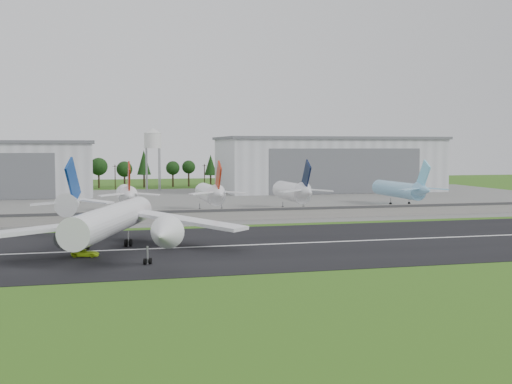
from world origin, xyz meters
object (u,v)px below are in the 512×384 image
object	(u,v)px
main_airliner	(113,226)
parked_jet_navy	(295,192)
parked_jet_red_b	(211,194)
parked_jet_skyblue	(402,189)
parked_jet_red_a	(127,195)
ground_vehicle	(85,253)

from	to	relation	value
main_airliner	parked_jet_navy	size ratio (longest dim) A/B	1.85
parked_jet_red_b	parked_jet_skyblue	size ratio (longest dim) A/B	0.84
main_airliner	parked_jet_red_a	world-z (taller)	main_airliner
ground_vehicle	parked_jet_red_b	distance (m)	82.08
parked_jet_red_a	parked_jet_skyblue	xyz separation A→B (m)	(92.96, 4.99, -0.09)
ground_vehicle	parked_jet_navy	xyz separation A→B (m)	(64.02, 73.09, 5.49)
main_airliner	parked_jet_navy	world-z (taller)	main_airliner
ground_vehicle	parked_jet_red_a	bearing A→B (deg)	5.30
ground_vehicle	parked_jet_red_b	size ratio (longest dim) A/B	0.16
parked_jet_red_a	parked_jet_navy	size ratio (longest dim) A/B	1.00
main_airliner	parked_jet_red_b	world-z (taller)	main_airliner
parked_jet_red_a	parked_jet_red_b	world-z (taller)	parked_jet_red_b
parked_jet_red_b	parked_jet_skyblue	xyz separation A→B (m)	(67.29, 4.99, -0.13)
parked_jet_navy	parked_jet_skyblue	bearing A→B (deg)	7.02
main_airliner	parked_jet_skyblue	xyz separation A→B (m)	(99.14, 71.96, 1.10)
parked_jet_red_b	parked_jet_red_a	bearing A→B (deg)	-179.98
ground_vehicle	parked_jet_skyblue	xyz separation A→B (m)	(104.31, 78.05, 5.19)
main_airliner	parked_jet_skyblue	size ratio (longest dim) A/B	1.55
main_airliner	parked_jet_skyblue	distance (m)	122.50
main_airliner	parked_jet_skyblue	bearing A→B (deg)	-126.11
parked_jet_red_a	parked_jet_skyblue	bearing A→B (deg)	3.07
ground_vehicle	parked_jet_skyblue	size ratio (longest dim) A/B	0.14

